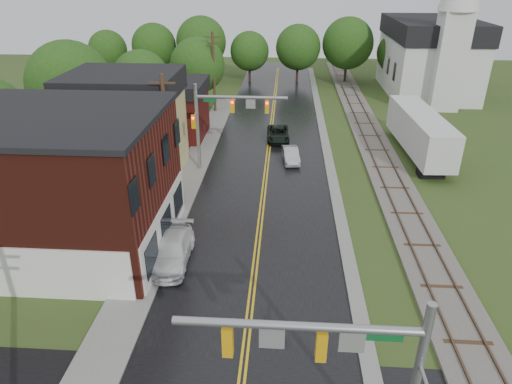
# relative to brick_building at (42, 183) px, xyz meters

# --- Properties ---
(main_road) EXTENTS (10.00, 90.00, 0.02)m
(main_road) POSITION_rel_brick_building_xyz_m (12.48, 15.00, -4.15)
(main_road) COLOR black
(main_road) RESTS_ON ground
(curb_right) EXTENTS (0.80, 70.00, 0.12)m
(curb_right) POSITION_rel_brick_building_xyz_m (17.88, 20.00, -4.15)
(curb_right) COLOR gray
(curb_right) RESTS_ON ground
(sidewalk_left) EXTENTS (2.40, 50.00, 0.12)m
(sidewalk_left) POSITION_rel_brick_building_xyz_m (6.28, 10.00, -4.15)
(sidewalk_left) COLOR gray
(sidewalk_left) RESTS_ON ground
(brick_building) EXTENTS (14.30, 10.30, 8.30)m
(brick_building) POSITION_rel_brick_building_xyz_m (0.00, 0.00, 0.00)
(brick_building) COLOR #4A1810
(brick_building) RESTS_ON ground
(yellow_house) EXTENTS (8.00, 7.00, 6.40)m
(yellow_house) POSITION_rel_brick_building_xyz_m (1.48, 11.00, -0.95)
(yellow_house) COLOR tan
(yellow_house) RESTS_ON ground
(darkred_building) EXTENTS (7.00, 6.00, 4.40)m
(darkred_building) POSITION_rel_brick_building_xyz_m (2.48, 20.00, -1.95)
(darkred_building) COLOR #3F0F0C
(darkred_building) RESTS_ON ground
(church) EXTENTS (10.40, 18.40, 20.00)m
(church) POSITION_rel_brick_building_xyz_m (32.48, 38.74, 1.68)
(church) COLOR silver
(church) RESTS_ON ground
(railroad) EXTENTS (3.20, 80.00, 0.30)m
(railroad) POSITION_rel_brick_building_xyz_m (22.48, 20.00, -4.05)
(railroad) COLOR #59544C
(railroad) RESTS_ON ground
(traffic_signal_near) EXTENTS (7.34, 0.30, 7.20)m
(traffic_signal_near) POSITION_rel_brick_building_xyz_m (15.96, -13.00, 0.82)
(traffic_signal_near) COLOR gray
(traffic_signal_near) RESTS_ON ground
(traffic_signal_far) EXTENTS (7.34, 0.43, 7.20)m
(traffic_signal_far) POSITION_rel_brick_building_xyz_m (9.01, 12.00, 0.82)
(traffic_signal_far) COLOR gray
(traffic_signal_far) RESTS_ON ground
(utility_pole_b) EXTENTS (1.80, 0.28, 9.00)m
(utility_pole_b) POSITION_rel_brick_building_xyz_m (5.68, 7.00, 0.57)
(utility_pole_b) COLOR #382616
(utility_pole_b) RESTS_ON ground
(utility_pole_c) EXTENTS (1.80, 0.28, 9.00)m
(utility_pole_c) POSITION_rel_brick_building_xyz_m (5.68, 29.00, 0.57)
(utility_pole_c) COLOR #382616
(utility_pole_c) RESTS_ON ground
(tree_left_b) EXTENTS (7.60, 7.60, 9.69)m
(tree_left_b) POSITION_rel_brick_building_xyz_m (-5.36, 16.90, 1.57)
(tree_left_b) COLOR black
(tree_left_b) RESTS_ON ground
(tree_left_c) EXTENTS (6.00, 6.00, 7.65)m
(tree_left_c) POSITION_rel_brick_building_xyz_m (-1.36, 24.90, 0.36)
(tree_left_c) COLOR black
(tree_left_c) RESTS_ON ground
(tree_left_e) EXTENTS (6.40, 6.40, 8.16)m
(tree_left_e) POSITION_rel_brick_building_xyz_m (3.64, 30.90, 0.66)
(tree_left_e) COLOR black
(tree_left_e) RESTS_ON ground
(suv_dark) EXTENTS (2.31, 4.65, 1.27)m
(suv_dark) POSITION_rel_brick_building_xyz_m (13.29, 19.62, -3.52)
(suv_dark) COLOR black
(suv_dark) RESTS_ON ground
(sedan_silver) EXTENTS (1.71, 3.79, 1.21)m
(sedan_silver) POSITION_rel_brick_building_xyz_m (14.52, 14.19, -3.55)
(sedan_silver) COLOR #B2B1B7
(sedan_silver) RESTS_ON ground
(pickup_white) EXTENTS (2.15, 5.09, 1.47)m
(pickup_white) POSITION_rel_brick_building_xyz_m (7.68, -1.42, -3.42)
(pickup_white) COLOR white
(pickup_white) RESTS_ON ground
(semi_trailer) EXTENTS (3.26, 12.53, 3.91)m
(semi_trailer) POSITION_rel_brick_building_xyz_m (25.88, 16.36, -1.83)
(semi_trailer) COLOR black
(semi_trailer) RESTS_ON ground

